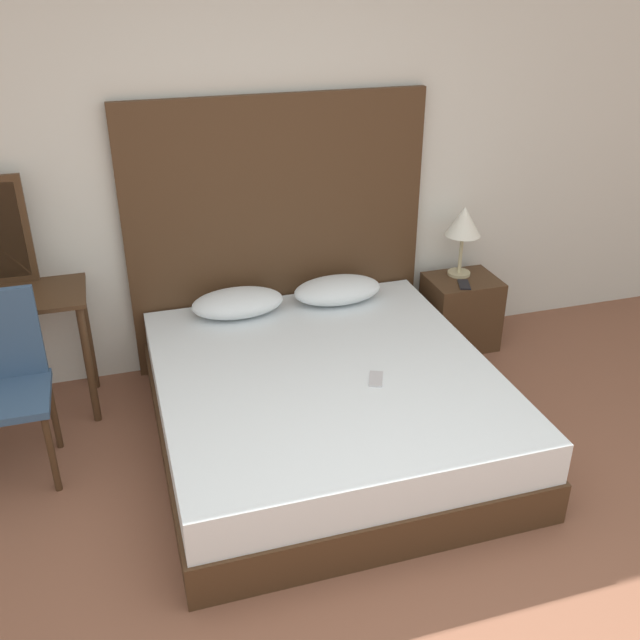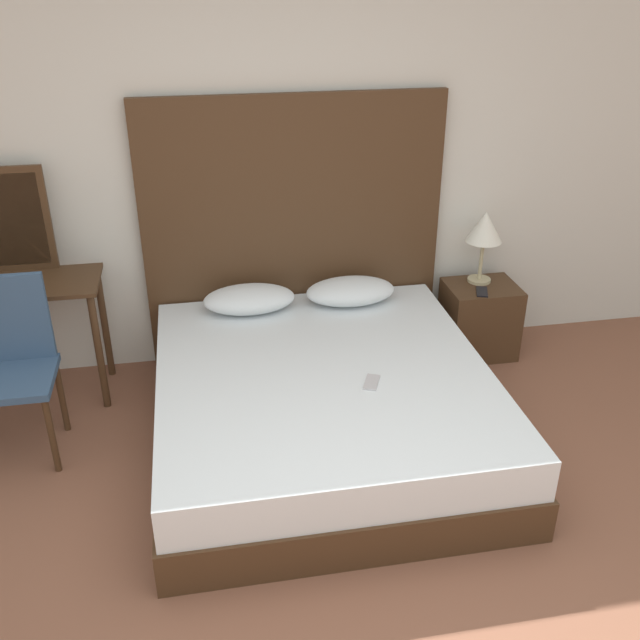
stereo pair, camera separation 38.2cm
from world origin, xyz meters
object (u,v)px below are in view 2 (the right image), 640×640
at_px(phone_on_bed, 372,382).
at_px(chair, 7,357).
at_px(nightstand, 479,319).
at_px(vanity_desk, 15,306).
at_px(table_lamp, 485,229).
at_px(bed, 323,405).
at_px(phone_on_nightstand, 482,292).

height_order(phone_on_bed, chair, chair).
distance_m(nightstand, vanity_desk, 2.94).
xyz_separation_m(nightstand, chair, (-2.88, -0.53, 0.31)).
relative_size(table_lamp, vanity_desk, 0.48).
bearing_deg(vanity_desk, bed, -23.92).
relative_size(bed, phone_on_bed, 11.98).
bearing_deg(phone_on_bed, nightstand, 43.99).
xyz_separation_m(table_lamp, phone_on_nightstand, (-0.05, -0.17, -0.36)).
distance_m(table_lamp, chair, 2.96).
relative_size(phone_on_bed, chair, 0.17).
xyz_separation_m(table_lamp, vanity_desk, (-2.92, -0.11, -0.24)).
bearing_deg(nightstand, bed, -147.36).
xyz_separation_m(phone_on_nightstand, chair, (-2.84, -0.43, 0.06)).
bearing_deg(nightstand, table_lamp, 88.27).
relative_size(nightstand, chair, 0.51).
distance_m(bed, table_lamp, 1.63).
height_order(table_lamp, vanity_desk, table_lamp).
distance_m(table_lamp, vanity_desk, 2.93).
xyz_separation_m(nightstand, vanity_desk, (-2.92, -0.03, 0.38)).
bearing_deg(table_lamp, bed, -144.95).
height_order(phone_on_bed, table_lamp, table_lamp).
xyz_separation_m(phone_on_bed, phone_on_nightstand, (0.96, 0.87, 0.04)).
xyz_separation_m(table_lamp, chair, (-2.88, -0.60, -0.30)).
distance_m(phone_on_nightstand, chair, 2.87).
bearing_deg(phone_on_nightstand, vanity_desk, 178.75).
bearing_deg(chair, phone_on_bed, -13.15).
relative_size(nightstand, vanity_desk, 0.50).
bearing_deg(phone_on_nightstand, table_lamp, 74.56).
bearing_deg(table_lamp, chair, -168.15).
relative_size(phone_on_bed, table_lamp, 0.34).
xyz_separation_m(phone_on_bed, table_lamp, (1.00, 1.04, 0.40)).
bearing_deg(table_lamp, phone_on_bed, -133.90).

